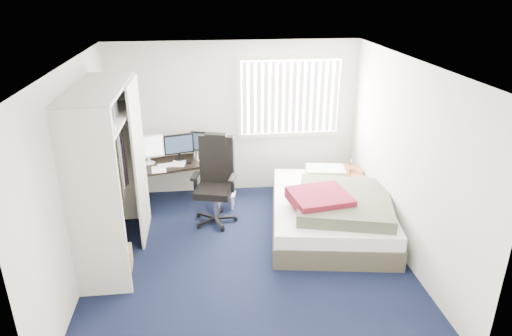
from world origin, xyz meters
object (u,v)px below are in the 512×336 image
object	(u,v)px
bed	(331,210)
nightstand	(350,177)
desk	(178,159)
office_chair	(216,189)

from	to	relation	value
bed	nightstand	bearing A→B (deg)	56.40
bed	desk	bearing A→B (deg)	151.32
desk	bed	size ratio (longest dim) A/B	0.62
desk	nightstand	bearing A→B (deg)	-9.70
desk	office_chair	size ratio (longest dim) A/B	1.15
nightstand	bed	size ratio (longest dim) A/B	0.36
office_chair	nightstand	bearing A→B (deg)	6.82
office_chair	bed	world-z (taller)	office_chair
nightstand	bed	xyz separation A→B (m)	(-0.49, -0.74, -0.17)
desk	nightstand	distance (m)	2.73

